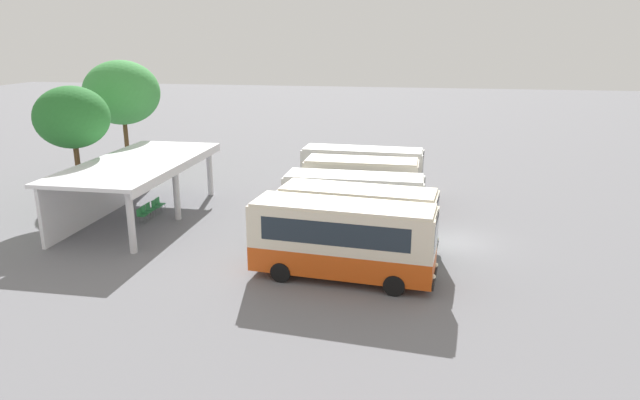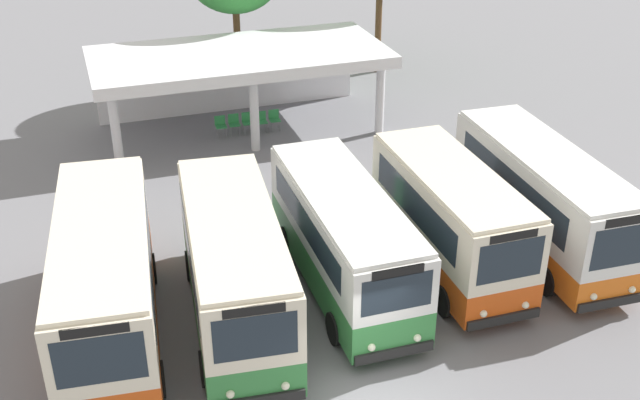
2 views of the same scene
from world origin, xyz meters
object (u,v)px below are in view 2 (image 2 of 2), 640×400
Objects in this scene: city_bus_middle_cream at (344,237)px; waiting_chair_fifth_seat at (274,118)px; waiting_chair_end_by_column at (221,124)px; waiting_chair_fourth_seat at (261,120)px; city_bus_nearest_orange at (106,278)px; city_bus_second_in_row at (235,265)px; waiting_chair_second_from_end at (234,122)px; city_bus_fourth_amber at (450,217)px; city_bus_fifth_blue at (542,196)px; waiting_chair_middle_seat at (247,121)px.

city_bus_middle_cream is 8.91× the size of waiting_chair_fifth_seat.
waiting_chair_fourth_seat is at bearing -2.06° from waiting_chair_end_by_column.
city_bus_nearest_orange is 3.28m from city_bus_second_in_row.
waiting_chair_fifth_seat is (4.57, 12.58, -1.28)m from city_bus_second_in_row.
waiting_chair_fifth_seat is (1.72, -0.06, 0.00)m from waiting_chair_second_from_end.
waiting_chair_fourth_seat is at bearing 101.90° from city_bus_fourth_amber.
city_bus_middle_cream is 8.91× the size of waiting_chair_end_by_column.
city_bus_fifth_blue is 9.28× the size of waiting_chair_middle_seat.
waiting_chair_middle_seat is at bearing 89.27° from city_bus_middle_cream.
city_bus_second_in_row is at bearing -175.57° from city_bus_fourth_amber.
city_bus_nearest_orange is at bearing -120.66° from waiting_chair_fourth_seat.
waiting_chair_fifth_seat is at bearing 70.03° from city_bus_second_in_row.
waiting_chair_fourth_seat is at bearing 59.34° from city_bus_nearest_orange.
waiting_chair_fourth_seat is (0.73, 11.98, -1.20)m from city_bus_middle_cream.
city_bus_fifth_blue is (13.07, 0.48, -0.08)m from city_bus_nearest_orange.
city_bus_second_in_row is 12.88m from waiting_chair_end_by_column.
waiting_chair_middle_seat is (1.15, 0.02, 0.00)m from waiting_chair_end_by_column.
city_bus_middle_cream is 1.12× the size of city_bus_fourth_amber.
waiting_chair_fourth_seat is (7.27, 12.26, -1.37)m from city_bus_nearest_orange.
city_bus_second_in_row is 9.84m from city_bus_fifth_blue.
waiting_chair_fourth_seat is (1.72, -0.06, 0.00)m from waiting_chair_end_by_column.
waiting_chair_fifth_seat is (1.15, -0.06, 0.00)m from waiting_chair_middle_seat.
waiting_chair_end_by_column is 1.72m from waiting_chair_fourth_seat.
city_bus_middle_cream is 12.13m from waiting_chair_middle_seat.
city_bus_second_in_row is at bearing -170.10° from city_bus_middle_cream.
city_bus_fifth_blue is 9.28× the size of waiting_chair_fourth_seat.
waiting_chair_end_by_column is (5.54, 12.32, -1.37)m from city_bus_nearest_orange.
waiting_chair_fourth_seat is at bearing -8.38° from waiting_chair_middle_seat.
city_bus_middle_cream reaches higher than waiting_chair_fourth_seat.
city_bus_fourth_amber is 12.30m from waiting_chair_fifth_seat.
city_bus_second_in_row is 9.12× the size of waiting_chair_end_by_column.
city_bus_middle_cream reaches higher than waiting_chair_second_from_end.
waiting_chair_fourth_seat is at bearing -177.34° from waiting_chair_fifth_seat.
city_bus_middle_cream is (3.27, 0.57, -0.07)m from city_bus_second_in_row.
waiting_chair_end_by_column is at bearing 109.39° from city_bus_fourth_amber.
waiting_chair_second_from_end is (2.85, 12.64, -1.28)m from city_bus_second_in_row.
waiting_chair_end_by_column is at bearing 179.12° from waiting_chair_fifth_seat.
city_bus_nearest_orange is 14.31m from waiting_chair_fourth_seat.
city_bus_fourth_amber is at bearing -75.61° from waiting_chair_middle_seat.
city_bus_nearest_orange reaches higher than city_bus_fifth_blue.
waiting_chair_second_from_end is (6.12, 12.34, -1.37)m from city_bus_nearest_orange.
waiting_chair_end_by_column is at bearing 65.77° from city_bus_nearest_orange.
waiting_chair_end_by_column is at bearing 94.72° from city_bus_middle_cream.
city_bus_fourth_amber is (3.27, -0.06, 0.08)m from city_bus_middle_cream.
city_bus_fourth_amber is at bearing -73.09° from waiting_chair_second_from_end.
city_bus_fifth_blue is at bearing 1.81° from city_bus_middle_cream.
waiting_chair_end_by_column is at bearing -177.50° from waiting_chair_second_from_end.
city_bus_fourth_amber is at bearing -175.26° from city_bus_fifth_blue.
city_bus_fifth_blue is at bearing 4.74° from city_bus_fourth_amber.
city_bus_fourth_amber is (6.54, 0.51, 0.01)m from city_bus_second_in_row.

